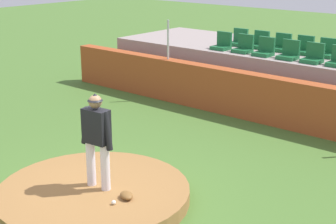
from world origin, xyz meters
The scene contains 18 objects.
ground_plane centered at (0.00, 0.00, 0.00)m, with size 60.00×60.00×0.00m, color #466D2C.
pitchers_mound centered at (0.00, 0.00, 0.12)m, with size 3.36×3.36×0.25m, color olive.
pitcher centered at (0.05, 0.09, 1.23)m, with size 0.70×0.29×1.69m.
baseball centered at (0.72, -0.20, 0.28)m, with size 0.07×0.07×0.07m, color white.
fielding_glove centered at (0.72, 0.09, 0.30)m, with size 0.30×0.20×0.11m, color brown.
brick_barrier centered at (0.00, 5.75, 0.60)m, with size 13.59×0.40×1.21m, color #A54822.
fence_post_left centered at (-3.16, 5.75, 1.77)m, with size 0.06×0.06×1.13m, color silver.
bleacher_platform centered at (0.00, 8.07, 0.72)m, with size 11.91×3.27×1.45m, color gray.
stadium_chair_0 centered at (-2.13, 6.97, 1.61)m, with size 0.48×0.44×0.50m.
stadium_chair_1 centered at (-1.40, 6.99, 1.61)m, with size 0.48×0.44×0.50m.
stadium_chair_2 centered at (-0.71, 6.94, 1.61)m, with size 0.48×0.44×0.50m.
stadium_chair_3 centered at (0.03, 6.95, 1.61)m, with size 0.48×0.44×0.50m.
stadium_chair_4 centered at (0.71, 6.95, 1.61)m, with size 0.48×0.44×0.50m.
stadium_chair_7 centered at (-2.13, 7.86, 1.61)m, with size 0.48×0.44×0.50m.
stadium_chair_8 centered at (-1.40, 7.87, 1.61)m, with size 0.48×0.44×0.50m.
stadium_chair_9 centered at (-0.68, 7.85, 1.61)m, with size 0.48×0.44×0.50m.
stadium_chair_10 centered at (0.00, 7.87, 1.61)m, with size 0.48×0.44×0.50m.
stadium_chair_11 centered at (0.68, 7.85, 1.61)m, with size 0.48×0.44×0.50m.
Camera 1 is at (6.21, -5.32, 4.17)m, focal length 54.56 mm.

